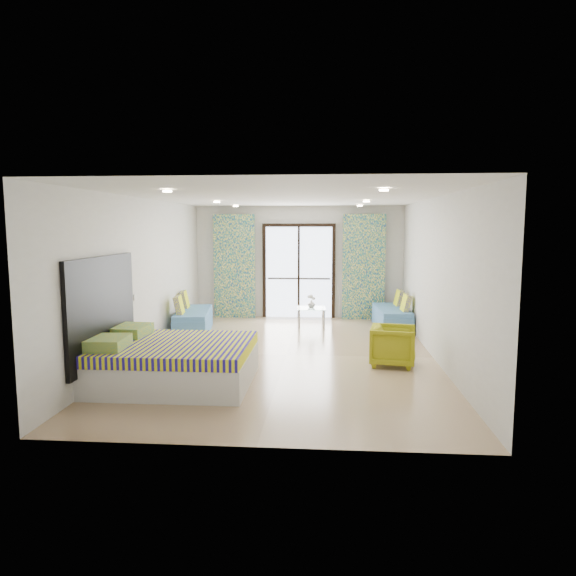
# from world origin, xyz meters

# --- Properties ---
(floor) EXTENTS (5.00, 7.50, 0.01)m
(floor) POSITION_xyz_m (0.00, 0.00, 0.00)
(floor) COLOR #A0815F
(floor) RESTS_ON ground
(ceiling) EXTENTS (5.00, 7.50, 0.01)m
(ceiling) POSITION_xyz_m (0.00, 0.00, 2.70)
(ceiling) COLOR silver
(ceiling) RESTS_ON ground
(wall_back) EXTENTS (5.00, 0.01, 2.70)m
(wall_back) POSITION_xyz_m (0.00, 3.75, 1.35)
(wall_back) COLOR silver
(wall_back) RESTS_ON ground
(wall_front) EXTENTS (5.00, 0.01, 2.70)m
(wall_front) POSITION_xyz_m (0.00, -3.75, 1.35)
(wall_front) COLOR silver
(wall_front) RESTS_ON ground
(wall_left) EXTENTS (0.01, 7.50, 2.70)m
(wall_left) POSITION_xyz_m (-2.50, 0.00, 1.35)
(wall_left) COLOR silver
(wall_left) RESTS_ON ground
(wall_right) EXTENTS (0.01, 7.50, 2.70)m
(wall_right) POSITION_xyz_m (2.50, 0.00, 1.35)
(wall_right) COLOR silver
(wall_right) RESTS_ON ground
(balcony_door) EXTENTS (1.76, 0.08, 2.28)m
(balcony_door) POSITION_xyz_m (0.00, 3.72, 1.26)
(balcony_door) COLOR black
(balcony_door) RESTS_ON floor
(balcony_rail) EXTENTS (1.52, 0.03, 0.04)m
(balcony_rail) POSITION_xyz_m (0.00, 3.73, 0.95)
(balcony_rail) COLOR #595451
(balcony_rail) RESTS_ON balcony_door
(curtain_left) EXTENTS (1.00, 0.10, 2.50)m
(curtain_left) POSITION_xyz_m (-1.55, 3.57, 1.25)
(curtain_left) COLOR white
(curtain_left) RESTS_ON floor
(curtain_right) EXTENTS (1.00, 0.10, 2.50)m
(curtain_right) POSITION_xyz_m (1.55, 3.57, 1.25)
(curtain_right) COLOR white
(curtain_right) RESTS_ON floor
(downlight_a) EXTENTS (0.12, 0.12, 0.02)m
(downlight_a) POSITION_xyz_m (-1.40, -2.00, 2.67)
(downlight_a) COLOR #FFE0B2
(downlight_a) RESTS_ON ceiling
(downlight_b) EXTENTS (0.12, 0.12, 0.02)m
(downlight_b) POSITION_xyz_m (1.40, -2.00, 2.67)
(downlight_b) COLOR #FFE0B2
(downlight_b) RESTS_ON ceiling
(downlight_c) EXTENTS (0.12, 0.12, 0.02)m
(downlight_c) POSITION_xyz_m (-1.40, 1.00, 2.67)
(downlight_c) COLOR #FFE0B2
(downlight_c) RESTS_ON ceiling
(downlight_d) EXTENTS (0.12, 0.12, 0.02)m
(downlight_d) POSITION_xyz_m (1.40, 1.00, 2.67)
(downlight_d) COLOR #FFE0B2
(downlight_d) RESTS_ON ceiling
(downlight_e) EXTENTS (0.12, 0.12, 0.02)m
(downlight_e) POSITION_xyz_m (-1.40, 3.00, 2.67)
(downlight_e) COLOR #FFE0B2
(downlight_e) RESTS_ON ceiling
(downlight_f) EXTENTS (0.12, 0.12, 0.02)m
(downlight_f) POSITION_xyz_m (1.40, 3.00, 2.67)
(downlight_f) COLOR #FFE0B2
(downlight_f) RESTS_ON ceiling
(headboard) EXTENTS (0.06, 2.10, 1.50)m
(headboard) POSITION_xyz_m (-2.46, -1.74, 1.05)
(headboard) COLOR black
(headboard) RESTS_ON floor
(switch_plate) EXTENTS (0.02, 0.10, 0.10)m
(switch_plate) POSITION_xyz_m (-2.47, -0.49, 1.05)
(switch_plate) COLOR silver
(switch_plate) RESTS_ON wall_left
(bed) EXTENTS (2.16, 1.76, 0.74)m
(bed) POSITION_xyz_m (-1.48, -1.74, 0.31)
(bed) COLOR silver
(bed) RESTS_ON floor
(daybed_left) EXTENTS (0.88, 1.76, 0.83)m
(daybed_left) POSITION_xyz_m (-2.11, 1.75, 0.26)
(daybed_left) COLOR teal
(daybed_left) RESTS_ON floor
(daybed_right) EXTENTS (0.72, 1.65, 0.80)m
(daybed_right) POSITION_xyz_m (2.11, 2.51, 0.25)
(daybed_right) COLOR teal
(daybed_right) RESTS_ON floor
(coffee_table) EXTENTS (0.65, 0.65, 0.72)m
(coffee_table) POSITION_xyz_m (0.34, 2.63, 0.37)
(coffee_table) COLOR silver
(coffee_table) RESTS_ON floor
(vase) EXTENTS (0.19, 0.19, 0.17)m
(vase) POSITION_xyz_m (0.34, 2.66, 0.50)
(vase) COLOR white
(vase) RESTS_ON coffee_table
(armchair) EXTENTS (0.74, 0.78, 0.70)m
(armchair) POSITION_xyz_m (1.76, -0.52, 0.35)
(armchair) COLOR #9EA014
(armchair) RESTS_ON floor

